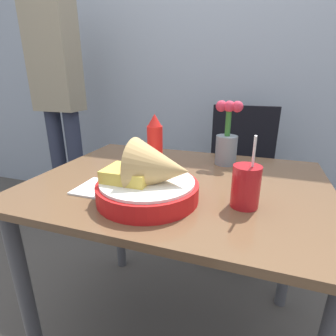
{
  "coord_description": "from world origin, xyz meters",
  "views": [
    {
      "loc": [
        0.24,
        -0.82,
        1.08
      ],
      "look_at": [
        -0.02,
        -0.05,
        0.79
      ],
      "focal_mm": 28.0,
      "sensor_mm": 36.0,
      "label": 1
    }
  ],
  "objects_px": {
    "chair_far_window": "(240,166)",
    "food_basket": "(151,180)",
    "drink_cup": "(246,188)",
    "ketchup_bottle": "(155,144)",
    "flower_vase": "(227,140)",
    "person_standing": "(57,86)"
  },
  "relations": [
    {
      "from": "chair_far_window",
      "to": "food_basket",
      "type": "relative_size",
      "value": 3.02
    },
    {
      "from": "chair_far_window",
      "to": "drink_cup",
      "type": "height_order",
      "value": "drink_cup"
    },
    {
      "from": "chair_far_window",
      "to": "ketchup_bottle",
      "type": "relative_size",
      "value": 4.17
    },
    {
      "from": "drink_cup",
      "to": "flower_vase",
      "type": "distance_m",
      "value": 0.38
    },
    {
      "from": "flower_vase",
      "to": "ketchup_bottle",
      "type": "bearing_deg",
      "value": -146.29
    },
    {
      "from": "person_standing",
      "to": "food_basket",
      "type": "bearing_deg",
      "value": -40.11
    },
    {
      "from": "ketchup_bottle",
      "to": "chair_far_window",
      "type": "bearing_deg",
      "value": 69.04
    },
    {
      "from": "chair_far_window",
      "to": "drink_cup",
      "type": "bearing_deg",
      "value": -86.01
    },
    {
      "from": "food_basket",
      "to": "flower_vase",
      "type": "bearing_deg",
      "value": 68.7
    },
    {
      "from": "food_basket",
      "to": "person_standing",
      "type": "bearing_deg",
      "value": 139.89
    },
    {
      "from": "person_standing",
      "to": "ketchup_bottle",
      "type": "bearing_deg",
      "value": -33.59
    },
    {
      "from": "flower_vase",
      "to": "person_standing",
      "type": "bearing_deg",
      "value": 158.38
    },
    {
      "from": "food_basket",
      "to": "ketchup_bottle",
      "type": "height_order",
      "value": "ketchup_bottle"
    },
    {
      "from": "ketchup_bottle",
      "to": "drink_cup",
      "type": "relative_size",
      "value": 1.03
    },
    {
      "from": "drink_cup",
      "to": "food_basket",
      "type": "bearing_deg",
      "value": -169.26
    },
    {
      "from": "ketchup_bottle",
      "to": "drink_cup",
      "type": "distance_m",
      "value": 0.4
    },
    {
      "from": "ketchup_bottle",
      "to": "person_standing",
      "type": "bearing_deg",
      "value": 146.41
    },
    {
      "from": "person_standing",
      "to": "chair_far_window",
      "type": "bearing_deg",
      "value": 3.68
    },
    {
      "from": "chair_far_window",
      "to": "person_standing",
      "type": "bearing_deg",
      "value": -176.32
    },
    {
      "from": "chair_far_window",
      "to": "flower_vase",
      "type": "xyz_separation_m",
      "value": [
        -0.03,
        -0.57,
        0.29
      ]
    },
    {
      "from": "chair_far_window",
      "to": "person_standing",
      "type": "relative_size",
      "value": 0.52
    },
    {
      "from": "food_basket",
      "to": "ketchup_bottle",
      "type": "distance_m",
      "value": 0.27
    }
  ]
}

